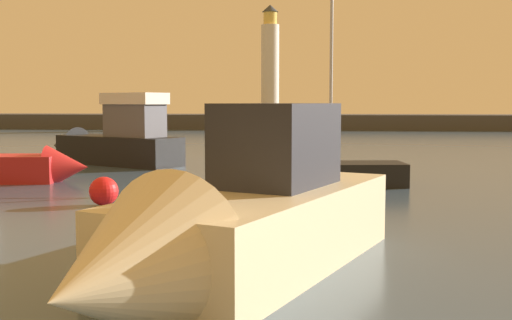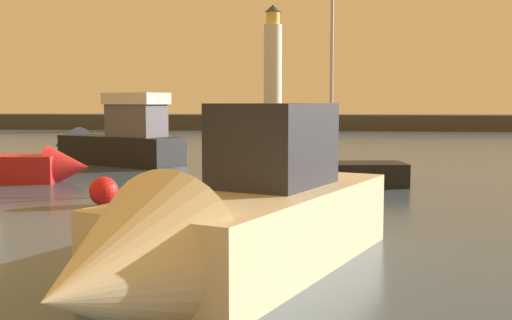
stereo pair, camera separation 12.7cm
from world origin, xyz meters
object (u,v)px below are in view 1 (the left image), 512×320
lighthouse (270,63)px  mooring_buoy (104,191)px  motorboat_1 (227,228)px  motorboat_2 (111,140)px  sailboat_moored (312,172)px

lighthouse → mooring_buoy: (-0.88, -55.63, -7.23)m
motorboat_1 → lighthouse: bearing=93.6°
motorboat_2 → sailboat_moored: 12.75m
lighthouse → sailboat_moored: bearing=-83.9°
lighthouse → mooring_buoy: bearing=-90.9°
motorboat_2 → mooring_buoy: motorboat_2 is taller
lighthouse → motorboat_2: lighthouse is taller
motorboat_1 → sailboat_moored: size_ratio=0.81×
motorboat_2 → motorboat_1: bearing=-66.6°
sailboat_moored → lighthouse: bearing=96.1°
lighthouse → motorboat_1: lighthouse is taller
motorboat_1 → mooring_buoy: size_ratio=10.51×
lighthouse → sailboat_moored: (5.38, -50.42, -7.16)m
motorboat_1 → sailboat_moored: bearing=84.2°
sailboat_moored → mooring_buoy: sailboat_moored is taller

